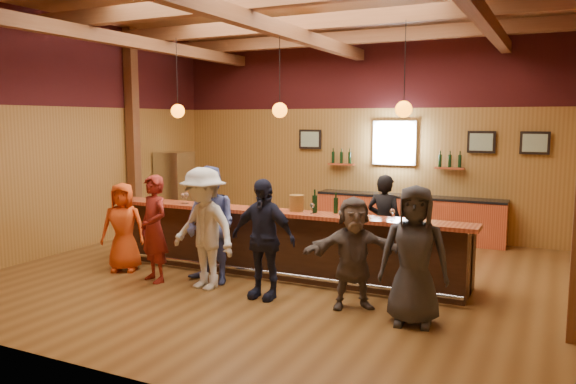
# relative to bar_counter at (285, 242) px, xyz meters

# --- Properties ---
(room) EXTENTS (9.04, 9.00, 4.52)m
(room) POSITION_rel_bar_counter_xyz_m (-0.02, -0.09, 2.69)
(room) COLOR brown
(room) RESTS_ON ground
(bar_counter) EXTENTS (6.30, 1.07, 1.11)m
(bar_counter) POSITION_rel_bar_counter_xyz_m (0.00, 0.00, 0.00)
(bar_counter) COLOR black
(bar_counter) RESTS_ON ground
(back_bar_cabinet) EXTENTS (4.00, 0.52, 0.95)m
(back_bar_cabinet) POSITION_rel_bar_counter_xyz_m (1.18, 3.57, -0.05)
(back_bar_cabinet) COLOR #9C371C
(back_bar_cabinet) RESTS_ON ground
(window) EXTENTS (0.95, 0.09, 0.95)m
(window) POSITION_rel_bar_counter_xyz_m (0.78, 3.80, 1.53)
(window) COLOR silver
(window) RESTS_ON room
(framed_pictures) EXTENTS (5.35, 0.05, 0.45)m
(framed_pictures) POSITION_rel_bar_counter_xyz_m (1.65, 3.79, 1.58)
(framed_pictures) COLOR black
(framed_pictures) RESTS_ON room
(wine_shelves) EXTENTS (3.00, 0.18, 0.30)m
(wine_shelves) POSITION_rel_bar_counter_xyz_m (0.78, 3.73, 1.10)
(wine_shelves) COLOR #9C371C
(wine_shelves) RESTS_ON room
(pendant_lights) EXTENTS (4.24, 0.24, 1.37)m
(pendant_lights) POSITION_rel_bar_counter_xyz_m (-0.02, -0.15, 2.19)
(pendant_lights) COLOR black
(pendant_lights) RESTS_ON room
(stainless_fridge) EXTENTS (0.70, 0.70, 1.80)m
(stainless_fridge) POSITION_rel_bar_counter_xyz_m (-4.12, 2.45, 0.38)
(stainless_fridge) COLOR silver
(stainless_fridge) RESTS_ON ground
(customer_orange) EXTENTS (0.87, 0.74, 1.50)m
(customer_orange) POSITION_rel_bar_counter_xyz_m (-2.52, -1.06, 0.23)
(customer_orange) COLOR #CF4513
(customer_orange) RESTS_ON ground
(customer_redvest) EXTENTS (0.72, 0.60, 1.69)m
(customer_redvest) POSITION_rel_bar_counter_xyz_m (-1.64, -1.33, 0.33)
(customer_redvest) COLOR maroon
(customer_redvest) RESTS_ON ground
(customer_denim) EXTENTS (0.99, 0.82, 1.84)m
(customer_denim) POSITION_rel_bar_counter_xyz_m (-0.78, -1.03, 0.40)
(customer_denim) COLOR #4A5595
(customer_denim) RESTS_ON ground
(customer_white) EXTENTS (1.31, 0.92, 1.85)m
(customer_white) POSITION_rel_bar_counter_xyz_m (-0.72, -1.31, 0.40)
(customer_white) COLOR silver
(customer_white) RESTS_ON ground
(customer_navy) EXTENTS (1.02, 0.45, 1.73)m
(customer_navy) POSITION_rel_bar_counter_xyz_m (0.29, -1.31, 0.34)
(customer_navy) COLOR #181C31
(customer_navy) RESTS_ON ground
(customer_brown) EXTENTS (1.45, 1.10, 1.53)m
(customer_brown) POSITION_rel_bar_counter_xyz_m (1.61, -1.15, 0.24)
(customer_brown) COLOR #524741
(customer_brown) RESTS_ON ground
(customer_dark) EXTENTS (0.94, 0.69, 1.76)m
(customer_dark) POSITION_rel_bar_counter_xyz_m (2.49, -1.42, 0.36)
(customer_dark) COLOR #2A2A2D
(customer_dark) RESTS_ON ground
(bartender) EXTENTS (0.64, 0.45, 1.65)m
(bartender) POSITION_rel_bar_counter_xyz_m (1.46, 0.79, 0.31)
(bartender) COLOR black
(bartender) RESTS_ON ground
(ice_bucket) EXTENTS (0.23, 0.23, 0.26)m
(ice_bucket) POSITION_rel_bar_counter_xyz_m (0.33, -0.24, 0.72)
(ice_bucket) COLOR brown
(ice_bucket) RESTS_ON bar_counter
(bottle_a) EXTENTS (0.08, 0.08, 0.37)m
(bottle_a) POSITION_rel_bar_counter_xyz_m (0.65, -0.26, 0.73)
(bottle_a) COLOR black
(bottle_a) RESTS_ON bar_counter
(bottle_b) EXTENTS (0.07, 0.07, 0.33)m
(bottle_b) POSITION_rel_bar_counter_xyz_m (0.96, -0.17, 0.72)
(bottle_b) COLOR black
(bottle_b) RESTS_ON bar_counter
(glass_a) EXTENTS (0.08, 0.08, 0.18)m
(glass_a) POSITION_rel_bar_counter_xyz_m (-2.56, -0.31, 0.72)
(glass_a) COLOR silver
(glass_a) RESTS_ON bar_counter
(glass_b) EXTENTS (0.08, 0.08, 0.18)m
(glass_b) POSITION_rel_bar_counter_xyz_m (-1.81, -0.35, 0.71)
(glass_b) COLOR silver
(glass_b) RESTS_ON bar_counter
(glass_c) EXTENTS (0.09, 0.09, 0.20)m
(glass_c) POSITION_rel_bar_counter_xyz_m (-1.71, -0.37, 0.73)
(glass_c) COLOR silver
(glass_c) RESTS_ON bar_counter
(glass_d) EXTENTS (0.09, 0.09, 0.19)m
(glass_d) POSITION_rel_bar_counter_xyz_m (-1.11, -0.32, 0.73)
(glass_d) COLOR silver
(glass_d) RESTS_ON bar_counter
(glass_e) EXTENTS (0.07, 0.07, 0.16)m
(glass_e) POSITION_rel_bar_counter_xyz_m (-0.19, -0.25, 0.70)
(glass_e) COLOR silver
(glass_e) RESTS_ON bar_counter
(glass_f) EXTENTS (0.07, 0.07, 0.17)m
(glass_f) POSITION_rel_bar_counter_xyz_m (0.65, -0.36, 0.71)
(glass_f) COLOR silver
(glass_f) RESTS_ON bar_counter
(glass_g) EXTENTS (0.08, 0.08, 0.19)m
(glass_g) POSITION_rel_bar_counter_xyz_m (1.46, -0.27, 0.72)
(glass_g) COLOR silver
(glass_g) RESTS_ON bar_counter
(glass_h) EXTENTS (0.08, 0.08, 0.17)m
(glass_h) POSITION_rel_bar_counter_xyz_m (1.92, -0.41, 0.71)
(glass_h) COLOR silver
(glass_h) RESTS_ON bar_counter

